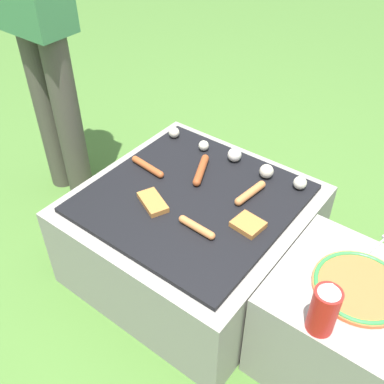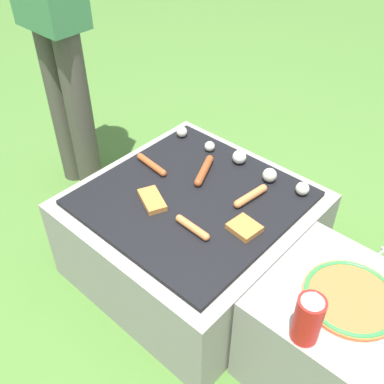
% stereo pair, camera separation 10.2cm
% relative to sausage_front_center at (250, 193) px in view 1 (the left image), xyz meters
% --- Properties ---
extents(ground_plane, '(14.00, 14.00, 0.00)m').
position_rel_sausage_front_center_xyz_m(ground_plane, '(-0.16, -0.13, -0.40)').
color(ground_plane, '#47702D').
extents(grill, '(0.78, 0.78, 0.38)m').
position_rel_sausage_front_center_xyz_m(grill, '(-0.16, -0.13, -0.21)').
color(grill, gray).
rests_on(grill, ground_plane).
extents(side_ledge, '(0.47, 0.45, 0.38)m').
position_rel_sausage_front_center_xyz_m(side_ledge, '(0.47, -0.17, -0.20)').
color(side_ledge, gray).
rests_on(side_ledge, ground_plane).
extents(sausage_front_right, '(0.15, 0.03, 0.03)m').
position_rel_sausage_front_center_xyz_m(sausage_front_right, '(-0.05, -0.26, -0.00)').
color(sausage_front_right, '#C6753D').
rests_on(sausage_front_right, grill).
extents(sausage_back_left, '(0.17, 0.04, 0.03)m').
position_rel_sausage_front_center_xyz_m(sausage_back_left, '(-0.40, -0.10, -0.00)').
color(sausage_back_left, '#A34C23').
rests_on(sausage_back_left, grill).
extents(sausage_front_center, '(0.04, 0.16, 0.03)m').
position_rel_sausage_front_center_xyz_m(sausage_front_center, '(0.00, 0.00, 0.00)').
color(sausage_front_center, '#C6753D').
rests_on(sausage_front_center, grill).
extents(sausage_mid_left, '(0.09, 0.17, 0.03)m').
position_rel_sausage_front_center_xyz_m(sausage_mid_left, '(-0.22, 0.00, 0.00)').
color(sausage_mid_left, '#93421E').
rests_on(sausage_mid_left, grill).
extents(bread_slice_right, '(0.15, 0.12, 0.02)m').
position_rel_sausage_front_center_xyz_m(bread_slice_right, '(-0.25, -0.25, -0.00)').
color(bread_slice_right, '#B27033').
rests_on(bread_slice_right, grill).
extents(bread_slice_center, '(0.10, 0.09, 0.02)m').
position_rel_sausage_front_center_xyz_m(bread_slice_center, '(0.08, -0.14, -0.00)').
color(bread_slice_center, '#B27033').
rests_on(bread_slice_center, grill).
extents(mushroom_row, '(0.63, 0.07, 0.05)m').
position_rel_sausage_front_center_xyz_m(mushroom_row, '(-0.13, 0.14, 0.01)').
color(mushroom_row, beige).
rests_on(mushroom_row, grill).
extents(plate_colorful, '(0.27, 0.27, 0.02)m').
position_rel_sausage_front_center_xyz_m(plate_colorful, '(0.47, -0.16, -0.01)').
color(plate_colorful, orange).
rests_on(plate_colorful, side_ledge).
extents(condiment_bottle, '(0.07, 0.07, 0.18)m').
position_rel_sausage_front_center_xyz_m(condiment_bottle, '(0.43, -0.35, 0.07)').
color(condiment_bottle, red).
rests_on(condiment_bottle, side_ledge).
extents(fork_utensil, '(0.06, 0.19, 0.01)m').
position_rel_sausage_front_center_xyz_m(fork_utensil, '(0.44, 0.00, -0.01)').
color(fork_utensil, silver).
rests_on(fork_utensil, side_ledge).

